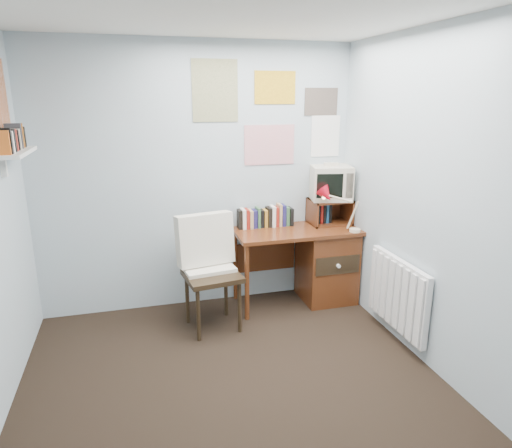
{
  "coord_description": "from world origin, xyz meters",
  "views": [
    {
      "loc": [
        -0.6,
        -2.5,
        2.02
      ],
      "look_at": [
        0.35,
        0.97,
        1.0
      ],
      "focal_mm": 32.0,
      "sensor_mm": 36.0,
      "label": 1
    }
  ],
  "objects_px": {
    "radiator": "(398,294)",
    "desk_chair": "(212,276)",
    "desk": "(321,261)",
    "crt_tv": "(330,181)",
    "tv_riser": "(330,211)",
    "wall_shelf": "(14,153)",
    "desk_lamp": "(356,212)"
  },
  "relations": [
    {
      "from": "radiator",
      "to": "desk_chair",
      "type": "bearing_deg",
      "value": 156.68
    },
    {
      "from": "desk",
      "to": "radiator",
      "type": "distance_m",
      "value": 0.97
    },
    {
      "from": "crt_tv",
      "to": "radiator",
      "type": "relative_size",
      "value": 0.48
    },
    {
      "from": "tv_riser",
      "to": "wall_shelf",
      "type": "relative_size",
      "value": 0.65
    },
    {
      "from": "desk_lamp",
      "to": "radiator",
      "type": "distance_m",
      "value": 0.89
    },
    {
      "from": "desk",
      "to": "wall_shelf",
      "type": "height_order",
      "value": "wall_shelf"
    },
    {
      "from": "desk",
      "to": "crt_tv",
      "type": "xyz_separation_m",
      "value": [
        0.12,
        0.13,
        0.79
      ]
    },
    {
      "from": "desk",
      "to": "wall_shelf",
      "type": "bearing_deg",
      "value": -171.6
    },
    {
      "from": "tv_riser",
      "to": "crt_tv",
      "type": "height_order",
      "value": "crt_tv"
    },
    {
      "from": "tv_riser",
      "to": "radiator",
      "type": "relative_size",
      "value": 0.5
    },
    {
      "from": "desk",
      "to": "crt_tv",
      "type": "height_order",
      "value": "crt_tv"
    },
    {
      "from": "wall_shelf",
      "to": "desk_chair",
      "type": "bearing_deg",
      "value": 3.04
    },
    {
      "from": "crt_tv",
      "to": "wall_shelf",
      "type": "relative_size",
      "value": 0.62
    },
    {
      "from": "desk_chair",
      "to": "wall_shelf",
      "type": "bearing_deg",
      "value": 175.04
    },
    {
      "from": "crt_tv",
      "to": "wall_shelf",
      "type": "distance_m",
      "value": 2.78
    },
    {
      "from": "desk",
      "to": "radiator",
      "type": "bearing_deg",
      "value": -72.76
    },
    {
      "from": "desk_chair",
      "to": "desk_lamp",
      "type": "height_order",
      "value": "desk_lamp"
    },
    {
      "from": "desk_lamp",
      "to": "desk_chair",
      "type": "bearing_deg",
      "value": 175.37
    },
    {
      "from": "desk",
      "to": "tv_riser",
      "type": "xyz_separation_m",
      "value": [
        0.12,
        0.11,
        0.48
      ]
    },
    {
      "from": "desk_lamp",
      "to": "crt_tv",
      "type": "relative_size",
      "value": 0.99
    },
    {
      "from": "tv_riser",
      "to": "radiator",
      "type": "bearing_deg",
      "value": -80.72
    },
    {
      "from": "desk_lamp",
      "to": "wall_shelf",
      "type": "distance_m",
      "value": 2.89
    },
    {
      "from": "crt_tv",
      "to": "radiator",
      "type": "bearing_deg",
      "value": -69.3
    },
    {
      "from": "radiator",
      "to": "wall_shelf",
      "type": "relative_size",
      "value": 1.29
    },
    {
      "from": "tv_riser",
      "to": "desk_lamp",
      "type": "bearing_deg",
      "value": -70.34
    },
    {
      "from": "desk_chair",
      "to": "desk_lamp",
      "type": "xyz_separation_m",
      "value": [
        1.4,
        0.09,
        0.46
      ]
    },
    {
      "from": "tv_riser",
      "to": "crt_tv",
      "type": "relative_size",
      "value": 1.04
    },
    {
      "from": "desk",
      "to": "radiator",
      "type": "xyz_separation_m",
      "value": [
        0.29,
        -0.93,
        0.01
      ]
    },
    {
      "from": "desk_lamp",
      "to": "radiator",
      "type": "height_order",
      "value": "desk_lamp"
    },
    {
      "from": "wall_shelf",
      "to": "crt_tv",
      "type": "bearing_deg",
      "value": 10.72
    },
    {
      "from": "tv_riser",
      "to": "wall_shelf",
      "type": "bearing_deg",
      "value": -169.68
    },
    {
      "from": "tv_riser",
      "to": "crt_tv",
      "type": "distance_m",
      "value": 0.31
    }
  ]
}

